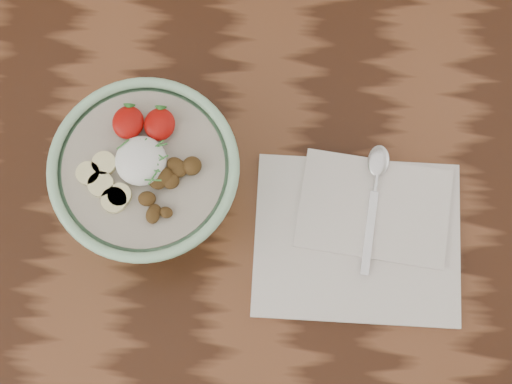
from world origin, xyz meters
TOP-DOWN VIEW (x-y plane):
  - table at (0.00, 0.00)cm, footprint 160.00×90.00cm
  - breakfast_bowl at (-2.55, -5.89)cm, footprint 21.10×21.10cm
  - napkin at (22.78, -9.59)cm, footprint 24.95×21.04cm
  - spoon at (24.36, -2.96)cm, footprint 3.47×16.42cm

SIDE VIEW (x-z plane):
  - table at x=0.00cm, z-range 28.20..103.20cm
  - napkin at x=22.78cm, z-range 74.88..76.41cm
  - spoon at x=24.36cm, z-range 76.46..77.32cm
  - breakfast_bowl at x=-2.55cm, z-range 75.14..89.13cm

